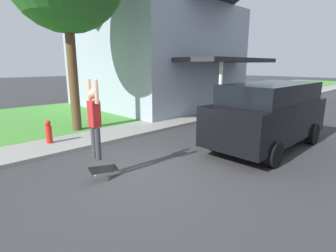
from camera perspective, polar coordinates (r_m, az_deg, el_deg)
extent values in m
plane|color=#333335|center=(6.77, -5.83, -9.90)|extent=(120.00, 120.00, 0.00)
cube|color=#478E38|center=(16.44, -6.92, 3.94)|extent=(10.00, 80.00, 0.08)
cube|color=gray|center=(13.27, 4.75, 1.83)|extent=(1.80, 80.00, 0.10)
cube|color=#99A3B2|center=(17.50, -3.04, 14.34)|extent=(8.75, 8.01, 5.87)
cube|color=#28282D|center=(13.88, 12.54, 13.82)|extent=(2.60, 5.60, 0.20)
cylinder|color=silver|center=(11.66, 11.27, 6.92)|extent=(0.16, 0.16, 2.70)
cylinder|color=brown|center=(10.95, -20.03, 11.16)|extent=(0.36, 0.36, 4.66)
cube|color=black|center=(9.01, 20.90, 1.34)|extent=(1.93, 4.85, 1.14)
cube|color=black|center=(9.00, 21.67, 6.82)|extent=(1.78, 3.78, 0.58)
cylinder|color=black|center=(10.85, 19.61, 0.16)|extent=(0.24, 0.70, 0.70)
cylinder|color=black|center=(10.20, 28.94, -1.52)|extent=(0.24, 0.70, 0.70)
cylinder|color=black|center=(8.32, 10.34, -3.08)|extent=(0.24, 0.70, 0.70)
cylinder|color=black|center=(7.46, 22.04, -5.76)|extent=(0.24, 0.70, 0.70)
cylinder|color=#38383D|center=(6.34, -15.76, -3.39)|extent=(0.13, 0.13, 0.77)
cylinder|color=#38383D|center=(6.20, -15.00, -3.72)|extent=(0.13, 0.13, 0.77)
cube|color=#B22323|center=(6.12, -15.77, 2.56)|extent=(0.25, 0.20, 0.59)
sphere|color=tan|center=(6.05, -16.03, 6.67)|extent=(0.21, 0.21, 0.21)
cylinder|color=tan|center=(6.19, -16.79, 7.36)|extent=(0.09, 0.09, 0.52)
cylinder|color=tan|center=(5.91, -15.32, 7.20)|extent=(0.09, 0.09, 0.52)
cube|color=black|center=(6.42, -13.76, -9.11)|extent=(0.29, 0.79, 0.29)
cylinder|color=silver|center=(6.66, -12.69, -8.67)|extent=(0.03, 0.06, 0.06)
cylinder|color=silver|center=(6.57, -11.88, -9.92)|extent=(0.03, 0.06, 0.06)
cylinder|color=silver|center=(6.35, -16.19, -9.01)|extent=(0.03, 0.06, 0.06)
cylinder|color=silver|center=(6.26, -15.40, -10.33)|extent=(0.03, 0.06, 0.06)
cylinder|color=red|center=(9.56, -24.48, -1.67)|extent=(0.20, 0.20, 0.59)
sphere|color=red|center=(9.47, -24.70, 0.61)|extent=(0.18, 0.18, 0.18)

